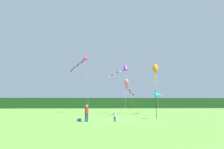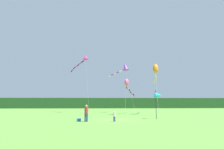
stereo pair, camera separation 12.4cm
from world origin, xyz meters
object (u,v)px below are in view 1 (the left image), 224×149
Objects in this scene: person_child at (115,116)px; kite_purple at (124,67)px; kite_rainbow at (127,85)px; kite_orange at (155,70)px; banner_flag_pole at (159,96)px; cooler_box at (79,120)px; kite_magenta at (83,59)px; person_adult at (87,112)px.

person_child is 19.16m from kite_purple.
person_child is 0.11× the size of kite_purple.
person_child is at bearing -104.89° from kite_rainbow.
kite_rainbow is at bearing -173.66° from kite_orange.
person_child is at bearing -100.57° from kite_purple.
banner_flag_pole is at bearing -72.08° from kite_rainbow.
kite_rainbow is 0.79× the size of kite_orange.
banner_flag_pole is 0.36× the size of kite_purple.
kite_orange reaches higher than cooler_box.
person_child is 0.09× the size of kite_magenta.
person_adult is at bearing -179.57° from person_child.
kite_magenta is (-2.06, 18.19, 9.72)m from person_adult.
cooler_box is 0.12× the size of banner_flag_pole.
cooler_box is 13.50m from kite_rainbow.
person_adult reaches higher than person_child.
banner_flag_pole is 0.30× the size of kite_magenta.
kite_orange is 0.84× the size of kite_magenta.
kite_purple is at bearing 70.19° from person_adult.
person_child is 0.14× the size of kite_rainbow.
cooler_box is 19.98m from kite_purple.
person_child is at bearing -74.57° from kite_magenta.
person_child is 0.11× the size of kite_orange.
kite_magenta is at bearing 105.43° from person_child.
person_adult is 9.24m from banner_flag_pole.
kite_rainbow is (2.95, 11.11, 4.31)m from person_child.
kite_orange is at bearing 6.34° from kite_rainbow.
person_child is at bearing 0.43° from person_adult.
cooler_box is 10.06m from banner_flag_pole.
kite_purple reaches higher than banner_flag_pole.
kite_orange is (7.89, 11.65, 6.90)m from person_child.
kite_purple reaches higher than person_adult.
kite_rainbow reaches higher than person_child.
kite_purple is (0.22, 5.89, 3.96)m from kite_rainbow.
person_adult is at bearing -132.88° from kite_orange.
person_adult is at bearing -117.98° from kite_rainbow.
kite_magenta reaches higher than banner_flag_pole.
kite_orange reaches higher than kite_rainbow.
kite_orange is 14.80m from kite_magenta.
kite_rainbow reaches higher than banner_flag_pole.
kite_orange is (10.84, 11.68, 6.52)m from person_adult.
person_child is 2.63× the size of cooler_box.
person_adult is at bearing -161.75° from banner_flag_pole.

